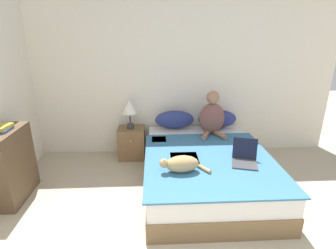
{
  "coord_description": "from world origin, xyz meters",
  "views": [
    {
      "loc": [
        -0.28,
        -0.83,
        1.98
      ],
      "look_at": [
        -0.11,
        2.38,
        0.83
      ],
      "focal_mm": 28.0,
      "sensor_mm": 36.0,
      "label": 1
    }
  ],
  "objects_px": {
    "nightstand": "(132,143)",
    "pillow_near": "(175,120)",
    "cat_tabby": "(181,164)",
    "table_lamp": "(130,108)",
    "laptop_open": "(245,158)",
    "bookshelf": "(12,165)",
    "person_sitting": "(212,116)",
    "book_stack_top": "(3,128)",
    "pillow_far": "(217,119)",
    "bed": "(205,168)"
  },
  "relations": [
    {
      "from": "pillow_near",
      "to": "cat_tabby",
      "type": "distance_m",
      "value": 1.42
    },
    {
      "from": "bed",
      "to": "table_lamp",
      "type": "bearing_deg",
      "value": 140.41
    },
    {
      "from": "pillow_far",
      "to": "bookshelf",
      "type": "distance_m",
      "value": 2.98
    },
    {
      "from": "pillow_far",
      "to": "laptop_open",
      "type": "relative_size",
      "value": 1.65
    },
    {
      "from": "person_sitting",
      "to": "book_stack_top",
      "type": "bearing_deg",
      "value": -162.86
    },
    {
      "from": "bed",
      "to": "pillow_far",
      "type": "xyz_separation_m",
      "value": [
        0.35,
        0.93,
        0.39
      ]
    },
    {
      "from": "cat_tabby",
      "to": "bookshelf",
      "type": "bearing_deg",
      "value": -13.43
    },
    {
      "from": "pillow_far",
      "to": "table_lamp",
      "type": "bearing_deg",
      "value": -178.02
    },
    {
      "from": "pillow_near",
      "to": "cat_tabby",
      "type": "bearing_deg",
      "value": -91.31
    },
    {
      "from": "cat_tabby",
      "to": "bookshelf",
      "type": "xyz_separation_m",
      "value": [
        -2.03,
        0.32,
        -0.13
      ]
    },
    {
      "from": "pillow_near",
      "to": "table_lamp",
      "type": "distance_m",
      "value": 0.75
    },
    {
      "from": "bed",
      "to": "laptop_open",
      "type": "bearing_deg",
      "value": -38.58
    },
    {
      "from": "nightstand",
      "to": "pillow_near",
      "type": "bearing_deg",
      "value": 3.66
    },
    {
      "from": "pillow_near",
      "to": "cat_tabby",
      "type": "relative_size",
      "value": 1.08
    },
    {
      "from": "laptop_open",
      "to": "bookshelf",
      "type": "distance_m",
      "value": 2.82
    },
    {
      "from": "nightstand",
      "to": "bookshelf",
      "type": "distance_m",
      "value": 1.73
    },
    {
      "from": "pillow_far",
      "to": "book_stack_top",
      "type": "distance_m",
      "value": 3.0
    },
    {
      "from": "bed",
      "to": "bookshelf",
      "type": "height_order",
      "value": "bookshelf"
    },
    {
      "from": "table_lamp",
      "to": "cat_tabby",
      "type": "bearing_deg",
      "value": -63.59
    },
    {
      "from": "bed",
      "to": "nightstand",
      "type": "bearing_deg",
      "value": 140.12
    },
    {
      "from": "pillow_near",
      "to": "pillow_far",
      "type": "xyz_separation_m",
      "value": [
        0.7,
        0.0,
        0.0
      ]
    },
    {
      "from": "person_sitting",
      "to": "pillow_far",
      "type": "bearing_deg",
      "value": 61.46
    },
    {
      "from": "person_sitting",
      "to": "book_stack_top",
      "type": "relative_size",
      "value": 2.77
    },
    {
      "from": "pillow_near",
      "to": "person_sitting",
      "type": "xyz_separation_m",
      "value": [
        0.55,
        -0.28,
        0.14
      ]
    },
    {
      "from": "nightstand",
      "to": "table_lamp",
      "type": "distance_m",
      "value": 0.59
    },
    {
      "from": "bookshelf",
      "to": "book_stack_top",
      "type": "xyz_separation_m",
      "value": [
        -0.01,
        0.01,
        0.48
      ]
    },
    {
      "from": "bed",
      "to": "pillow_near",
      "type": "xyz_separation_m",
      "value": [
        -0.35,
        0.93,
        0.39
      ]
    },
    {
      "from": "nightstand",
      "to": "person_sitting",
      "type": "bearing_deg",
      "value": -10.76
    },
    {
      "from": "cat_tabby",
      "to": "pillow_near",
      "type": "bearing_deg",
      "value": -95.75
    },
    {
      "from": "pillow_far",
      "to": "person_sitting",
      "type": "bearing_deg",
      "value": -118.54
    },
    {
      "from": "cat_tabby",
      "to": "book_stack_top",
      "type": "bearing_deg",
      "value": -13.58
    },
    {
      "from": "nightstand",
      "to": "laptop_open",
      "type": "bearing_deg",
      "value": -39.53
    },
    {
      "from": "pillow_near",
      "to": "book_stack_top",
      "type": "relative_size",
      "value": 2.58
    },
    {
      "from": "table_lamp",
      "to": "book_stack_top",
      "type": "xyz_separation_m",
      "value": [
        -1.36,
        -1.04,
        0.08
      ]
    },
    {
      "from": "cat_tabby",
      "to": "nightstand",
      "type": "height_order",
      "value": "cat_tabby"
    },
    {
      "from": "pillow_near",
      "to": "laptop_open",
      "type": "height_order",
      "value": "pillow_near"
    },
    {
      "from": "pillow_near",
      "to": "table_lamp",
      "type": "relative_size",
      "value": 1.36
    },
    {
      "from": "pillow_far",
      "to": "person_sitting",
      "type": "height_order",
      "value": "person_sitting"
    },
    {
      "from": "bed",
      "to": "person_sitting",
      "type": "bearing_deg",
      "value": 73.02
    },
    {
      "from": "bookshelf",
      "to": "book_stack_top",
      "type": "bearing_deg",
      "value": 131.3
    },
    {
      "from": "cat_tabby",
      "to": "bookshelf",
      "type": "distance_m",
      "value": 2.06
    },
    {
      "from": "person_sitting",
      "to": "nightstand",
      "type": "relative_size",
      "value": 1.31
    },
    {
      "from": "cat_tabby",
      "to": "book_stack_top",
      "type": "xyz_separation_m",
      "value": [
        -2.04,
        0.33,
        0.35
      ]
    },
    {
      "from": "cat_tabby",
      "to": "laptop_open",
      "type": "distance_m",
      "value": 0.8
    },
    {
      "from": "laptop_open",
      "to": "table_lamp",
      "type": "bearing_deg",
      "value": 156.0
    },
    {
      "from": "pillow_near",
      "to": "nightstand",
      "type": "bearing_deg",
      "value": -176.34
    },
    {
      "from": "laptop_open",
      "to": "table_lamp",
      "type": "xyz_separation_m",
      "value": [
        -1.46,
        1.2,
        0.31
      ]
    },
    {
      "from": "cat_tabby",
      "to": "laptop_open",
      "type": "xyz_separation_m",
      "value": [
        0.78,
        0.17,
        -0.04
      ]
    },
    {
      "from": "pillow_near",
      "to": "cat_tabby",
      "type": "xyz_separation_m",
      "value": [
        -0.03,
        -1.42,
        -0.05
      ]
    },
    {
      "from": "pillow_far",
      "to": "book_stack_top",
      "type": "xyz_separation_m",
      "value": [
        -2.77,
        -1.09,
        0.3
      ]
    }
  ]
}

